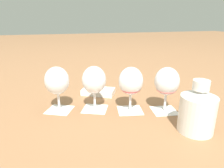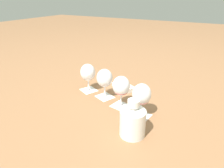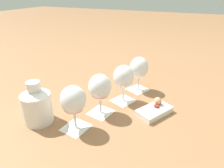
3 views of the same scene
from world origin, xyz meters
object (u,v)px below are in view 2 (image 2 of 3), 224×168
Objects in this scene: wine_glass_2 at (105,79)px; snack_dish at (123,86)px; wine_glass_0 at (142,95)px; ceramic_vase at (133,120)px; wine_glass_1 at (121,87)px; wine_glass_3 at (88,73)px.

snack_dish is (-0.04, -0.16, -0.10)m from wine_glass_2.
ceramic_vase is at bearing 98.39° from wine_glass_0.
wine_glass_0 is 0.14m from wine_glass_1.
wine_glass_0 is at bearing 163.78° from wine_glass_3.
snack_dish is at bearing -104.13° from wine_glass_2.
wine_glass_1 is at bearing -51.78° from ceramic_vase.
wine_glass_0 is 0.35m from snack_dish.
wine_glass_1 is (0.13, -0.04, -0.00)m from wine_glass_0.
ceramic_vase is (-0.29, 0.25, -0.04)m from wine_glass_2.
wine_glass_2 is 0.20m from snack_dish.
snack_dish is (0.25, -0.41, -0.06)m from ceramic_vase.
wine_glass_1 is 1.00× the size of wine_glass_2.
wine_glass_3 reaches higher than snack_dish.
wine_glass_1 is 0.29m from wine_glass_3.
snack_dish is (0.09, -0.21, -0.10)m from wine_glass_1.
wine_glass_2 is 1.02× the size of snack_dish.
wine_glass_3 is 0.51m from ceramic_vase.
wine_glass_3 is (0.27, -0.08, -0.00)m from wine_glass_1.
wine_glass_2 and wine_glass_3 have the same top height.
snack_dish is at bearing -66.49° from wine_glass_1.
wine_glass_0 is 0.28m from wine_glass_2.
wine_glass_1 is at bearing 113.51° from snack_dish.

